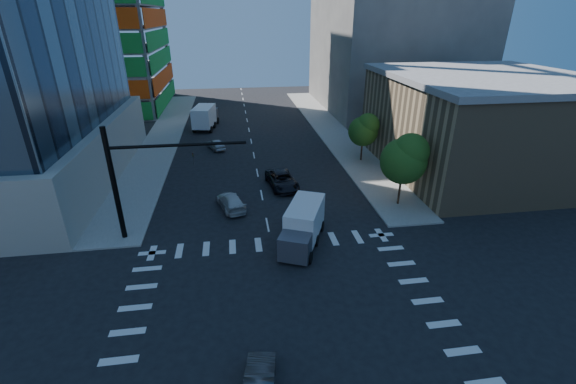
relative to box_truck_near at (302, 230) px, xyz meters
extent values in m
plane|color=black|center=(-2.34, -8.50, -1.35)|extent=(160.00, 160.00, 0.00)
cube|color=silver|center=(-2.34, -8.50, -1.35)|extent=(20.00, 20.00, 0.01)
cube|color=gray|center=(10.16, 31.50, -1.28)|extent=(5.00, 60.00, 0.15)
cube|color=gray|center=(-14.84, 31.50, -1.28)|extent=(5.00, 60.00, 0.15)
cube|color=#8C7151|center=(22.66, 13.50, 3.65)|extent=(20.00, 22.00, 10.00)
cube|color=slate|center=(22.66, 13.50, 8.95)|extent=(20.50, 22.50, 0.60)
cube|color=#5F5956|center=(24.66, 46.50, 12.65)|extent=(24.00, 30.00, 28.00)
cylinder|color=black|center=(-13.84, 3.00, 3.30)|extent=(0.40, 0.40, 9.00)
cylinder|color=black|center=(-8.84, 3.00, 6.20)|extent=(10.00, 0.24, 0.24)
imported|color=black|center=(-7.84, 3.00, 5.10)|extent=(0.16, 0.20, 1.00)
cylinder|color=#382316|center=(10.16, 5.50, -0.07)|extent=(0.20, 0.20, 2.27)
sphere|color=#1B4D14|center=(10.16, 5.50, 3.02)|extent=(4.16, 4.16, 4.16)
sphere|color=#396521|center=(10.56, 5.20, 4.00)|extent=(3.25, 3.25, 3.25)
cylinder|color=#382316|center=(10.46, 17.50, -0.24)|extent=(0.20, 0.20, 1.92)
sphere|color=#1B4D14|center=(10.46, 17.50, 2.37)|extent=(3.52, 3.52, 3.52)
sphere|color=#396521|center=(10.86, 17.20, 3.20)|extent=(2.75, 2.75, 2.75)
imported|color=black|center=(-0.09, 11.19, -0.58)|extent=(3.31, 5.85, 1.54)
imported|color=#B8B8B8|center=(-5.35, 7.08, -0.68)|extent=(3.07, 5.01, 1.36)
imported|color=silver|center=(-7.12, 24.69, -0.70)|extent=(2.83, 4.14, 1.31)
cube|color=silver|center=(0.00, 0.00, 0.46)|extent=(3.99, 5.29, 2.48)
cube|color=#47474F|center=(0.00, 0.00, -0.16)|extent=(2.70, 2.45, 1.82)
cube|color=white|center=(-8.88, 35.72, 0.74)|extent=(3.55, 5.88, 2.86)
cube|color=#47474F|center=(-8.88, 35.72, 0.02)|extent=(2.84, 2.39, 2.09)
camera|label=1|loc=(-4.73, -25.02, 14.96)|focal=24.00mm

